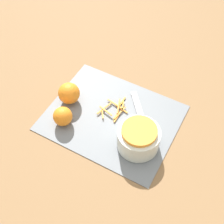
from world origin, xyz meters
The scene contains 7 objects.
ground_plane centered at (0.00, 0.00, 0.00)m, with size 4.00×4.00×0.00m, color olive.
cutting_board centered at (0.00, 0.00, 0.00)m, with size 0.46×0.37×0.01m.
bowl_speckled centered at (-0.13, 0.06, 0.05)m, with size 0.14×0.14×0.09m.
knife centered at (-0.12, -0.02, 0.01)m, with size 0.16×0.19×0.02m.
orange_left centered at (0.18, 0.01, 0.05)m, with size 0.08×0.08×0.08m.
orange_right centered at (0.14, 0.10, 0.04)m, with size 0.07×0.07×0.07m.
peel_pile centered at (0.01, -0.03, 0.01)m, with size 0.10×0.13×0.01m.
Camera 1 is at (-0.32, 0.58, 0.91)m, focal length 50.00 mm.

